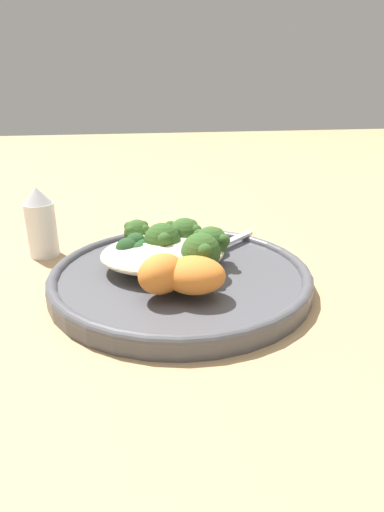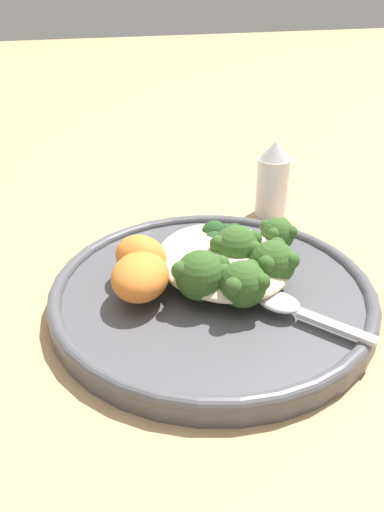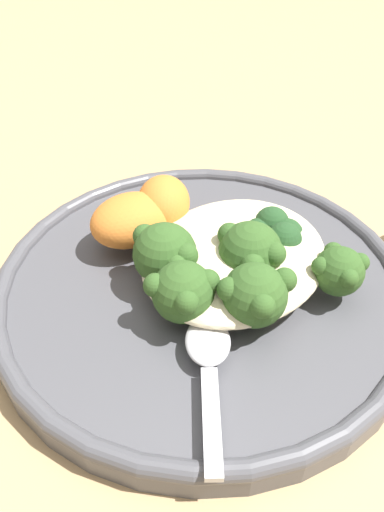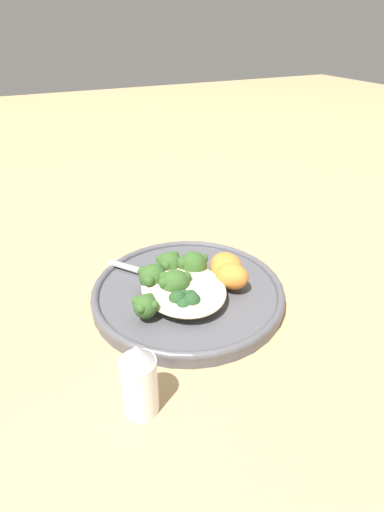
# 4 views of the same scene
# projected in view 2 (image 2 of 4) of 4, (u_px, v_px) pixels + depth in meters

# --- Properties ---
(ground_plane) EXTENTS (4.00, 4.00, 0.00)m
(ground_plane) POSITION_uv_depth(u_px,v_px,m) (212.00, 303.00, 0.44)
(ground_plane) COLOR tan
(plate) EXTENTS (0.28, 0.28, 0.02)m
(plate) POSITION_uv_depth(u_px,v_px,m) (215.00, 294.00, 0.43)
(plate) COLOR #4C4C51
(plate) RESTS_ON ground_plane
(quinoa_mound) EXTENTS (0.14, 0.12, 0.02)m
(quinoa_mound) POSITION_uv_depth(u_px,v_px,m) (222.00, 259.00, 0.44)
(quinoa_mound) COLOR beige
(quinoa_mound) RESTS_ON plate
(broccoli_stalk_0) EXTENTS (0.09, 0.05, 0.04)m
(broccoli_stalk_0) POSITION_uv_depth(u_px,v_px,m) (198.00, 273.00, 0.41)
(broccoli_stalk_0) COLOR #9EBC66
(broccoli_stalk_0) RESTS_ON plate
(broccoli_stalk_1) EXTENTS (0.10, 0.06, 0.04)m
(broccoli_stalk_1) POSITION_uv_depth(u_px,v_px,m) (233.00, 281.00, 0.40)
(broccoli_stalk_1) COLOR #9EBC66
(broccoli_stalk_1) RESTS_ON plate
(broccoli_stalk_2) EXTENTS (0.07, 0.09, 0.04)m
(broccoli_stalk_2) POSITION_uv_depth(u_px,v_px,m) (265.00, 263.00, 0.42)
(broccoli_stalk_2) COLOR #9EBC66
(broccoli_stalk_2) RESTS_ON plate
(broccoli_stalk_3) EXTENTS (0.05, 0.09, 0.04)m
(broccoli_stalk_3) POSITION_uv_depth(u_px,v_px,m) (229.00, 250.00, 0.44)
(broccoli_stalk_3) COLOR #9EBC66
(broccoli_stalk_3) RESTS_ON plate
(broccoli_stalk_4) EXTENTS (0.04, 0.12, 0.03)m
(broccoli_stalk_4) POSITION_uv_depth(u_px,v_px,m) (254.00, 241.00, 0.47)
(broccoli_stalk_4) COLOR #9EBC66
(broccoli_stalk_4) RESTS_ON plate
(sweet_potato_chunk_0) EXTENTS (0.07, 0.07, 0.03)m
(sweet_potato_chunk_0) POSITION_uv_depth(u_px,v_px,m) (141.00, 278.00, 0.41)
(sweet_potato_chunk_0) COLOR orange
(sweet_potato_chunk_0) RESTS_ON plate
(sweet_potato_chunk_1) EXTENTS (0.06, 0.06, 0.04)m
(sweet_potato_chunk_1) POSITION_uv_depth(u_px,v_px,m) (141.00, 257.00, 0.43)
(sweet_potato_chunk_1) COLOR orange
(sweet_potato_chunk_1) RESTS_ON plate
(kale_tuft) EXTENTS (0.04, 0.04, 0.03)m
(kale_tuft) POSITION_uv_depth(u_px,v_px,m) (223.00, 239.00, 0.47)
(kale_tuft) COLOR #234723
(kale_tuft) RESTS_ON plate
(spoon) EXTENTS (0.09, 0.07, 0.01)m
(spoon) POSITION_uv_depth(u_px,v_px,m) (289.00, 307.00, 0.39)
(spoon) COLOR silver
(spoon) RESTS_ON plate
(salt_shaker) EXTENTS (0.04, 0.04, 0.09)m
(salt_shaker) POSITION_uv_depth(u_px,v_px,m) (273.00, 180.00, 0.58)
(salt_shaker) COLOR white
(salt_shaker) RESTS_ON ground_plane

